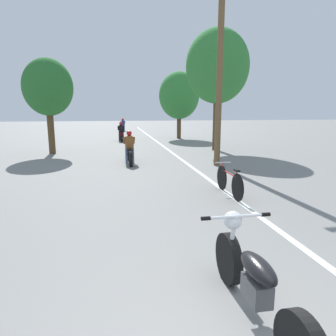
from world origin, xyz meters
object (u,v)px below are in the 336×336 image
roadside_tree_right_far (179,96)px  motorcycle_foreground (254,281)px  utility_pole (220,72)px  bicycle_parked (229,181)px  motorcycle_rider_lead (130,151)px  roadside_tree_right_near (218,67)px  roadside_tree_left (48,88)px  motorcycle_rider_mid (121,134)px  motorcycle_rider_far (123,126)px

roadside_tree_right_far → motorcycle_foreground: 20.79m
utility_pole → bicycle_parked: 5.42m
utility_pole → roadside_tree_right_far: utility_pole is taller
motorcycle_rider_lead → bicycle_parked: size_ratio=1.21×
roadside_tree_right_near → motorcycle_foreground: roadside_tree_right_near is taller
roadside_tree_right_far → motorcycle_foreground: size_ratio=2.29×
roadside_tree_right_near → roadside_tree_left: bearing=178.9°
utility_pole → bicycle_parked: size_ratio=4.00×
motorcycle_rider_lead → roadside_tree_right_near: bearing=34.3°
motorcycle_rider_mid → roadside_tree_right_near: bearing=-49.2°
motorcycle_foreground → bicycle_parked: motorcycle_foreground is taller
roadside_tree_left → motorcycle_rider_lead: 5.81m
motorcycle_rider_lead → bicycle_parked: (2.31, -5.27, -0.15)m
utility_pole → roadside_tree_left: 8.52m
roadside_tree_left → motorcycle_rider_far: size_ratio=2.26×
utility_pole → motorcycle_foreground: 9.66m
utility_pole → motorcycle_rider_lead: utility_pole is taller
utility_pole → motorcycle_rider_far: 20.87m
roadside_tree_left → utility_pole: bearing=-32.6°
motorcycle_foreground → motorcycle_rider_lead: bearing=94.6°
roadside_tree_right_far → roadside_tree_left: 10.70m
utility_pole → motorcycle_rider_lead: 4.77m
roadside_tree_right_near → roadside_tree_left: size_ratio=1.37×
utility_pole → roadside_tree_left: size_ratio=1.51×
bicycle_parked → roadside_tree_left: bearing=124.6°
roadside_tree_right_far → bicycle_parked: size_ratio=2.85×
motorcycle_foreground → motorcycle_rider_far: motorcycle_rider_far is taller
roadside_tree_right_far → motorcycle_rider_lead: size_ratio=2.35×
motorcycle_foreground → motorcycle_rider_mid: motorcycle_rider_mid is taller
motorcycle_rider_lead → motorcycle_rider_far: bearing=89.0°
utility_pole → roadside_tree_right_far: 11.60m
utility_pole → bicycle_parked: bearing=-105.1°
motorcycle_rider_far → utility_pole: bearing=-81.3°
roadside_tree_left → bicycle_parked: size_ratio=2.64×
roadside_tree_right_far → motorcycle_rider_mid: 5.43m
motorcycle_rider_lead → motorcycle_rider_mid: (-0.12, 9.12, 0.01)m
utility_pole → motorcycle_rider_mid: utility_pole is taller
roadside_tree_left → motorcycle_rider_mid: size_ratio=2.40×
roadside_tree_right_far → bicycle_parked: roadside_tree_right_far is taller
motorcycle_foreground → motorcycle_rider_lead: 9.84m
roadside_tree_right_near → motorcycle_rider_mid: (-5.00, 5.79, -3.92)m
roadside_tree_right_far → motorcycle_rider_mid: size_ratio=2.59×
motorcycle_rider_lead → utility_pole: bearing=-17.6°
roadside_tree_right_near → motorcycle_rider_far: bearing=105.9°
motorcycle_foreground → motorcycle_rider_mid: bearing=92.7°
motorcycle_foreground → motorcycle_rider_lead: size_ratio=1.03×
roadside_tree_right_near → motorcycle_rider_far: size_ratio=3.10×
roadside_tree_right_near → motorcycle_rider_lead: roadside_tree_right_near is taller
motorcycle_rider_mid → roadside_tree_right_far: bearing=16.7°
utility_pole → motorcycle_rider_far: size_ratio=3.43×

